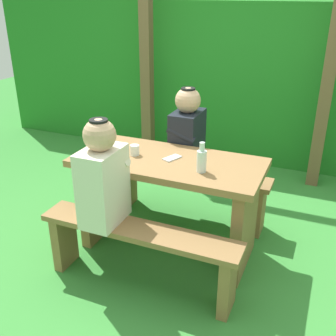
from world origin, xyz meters
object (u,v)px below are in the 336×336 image
at_px(bench_far, 190,184).
at_px(picnic_table, 168,189).
at_px(person_white_shirt, 103,176).
at_px(person_black_coat, 187,134).
at_px(bottle_left, 202,160).
at_px(cell_phone, 172,158).
at_px(drinking_glass, 135,150).
at_px(bench_near, 139,245).

bearing_deg(bench_far, picnic_table, -90.00).
bearing_deg(person_white_shirt, bench_far, 76.04).
height_order(person_black_coat, bottle_left, person_black_coat).
distance_m(picnic_table, cell_phone, 0.25).
bearing_deg(drinking_glass, cell_phone, 8.59).
bearing_deg(bench_far, drinking_glass, -116.97).
distance_m(person_white_shirt, bottle_left, 0.67).
bearing_deg(bench_near, person_white_shirt, 179.23).
bearing_deg(person_black_coat, bench_far, 5.06).
relative_size(picnic_table, bench_far, 1.00).
bearing_deg(bottle_left, drinking_glass, 170.80).
bearing_deg(bottle_left, person_black_coat, 118.62).
xyz_separation_m(picnic_table, bench_near, (0.00, -0.50, -0.18)).
distance_m(person_black_coat, bottle_left, 0.69).
height_order(person_black_coat, cell_phone, person_black_coat).
distance_m(bench_near, person_black_coat, 1.10).
xyz_separation_m(bench_far, drinking_glass, (-0.26, -0.52, 0.47)).
bearing_deg(bench_far, person_white_shirt, -103.96).
xyz_separation_m(bench_near, bench_far, (0.00, 1.00, 0.00)).
bearing_deg(cell_phone, picnic_table, -109.49).
distance_m(picnic_table, person_black_coat, 0.57).
distance_m(bench_far, person_white_shirt, 1.13).
relative_size(bench_near, bottle_left, 6.59).
distance_m(person_black_coat, cell_phone, 0.48).
xyz_separation_m(bench_near, drinking_glass, (-0.26, 0.48, 0.47)).
distance_m(person_white_shirt, cell_phone, 0.59).
distance_m(bench_far, bottle_left, 0.85).
bearing_deg(person_white_shirt, drinking_glass, 91.87).
height_order(picnic_table, drinking_glass, drinking_glass).
relative_size(picnic_table, bench_near, 1.00).
xyz_separation_m(bench_near, cell_phone, (0.02, 0.53, 0.44)).
bearing_deg(picnic_table, bench_far, 90.00).
xyz_separation_m(bench_far, cell_phone, (0.02, -0.48, 0.44)).
distance_m(person_white_shirt, drinking_glass, 0.48).
relative_size(bench_far, bottle_left, 6.59).
height_order(bench_far, bottle_left, bottle_left).
height_order(bench_near, bottle_left, bottle_left).
distance_m(picnic_table, drinking_glass, 0.39).
xyz_separation_m(person_white_shirt, drinking_glass, (-0.02, 0.48, 0.01)).
bearing_deg(cell_phone, drinking_glass, -149.19).
height_order(picnic_table, bench_near, picnic_table).
bearing_deg(drinking_glass, bench_near, -61.35).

